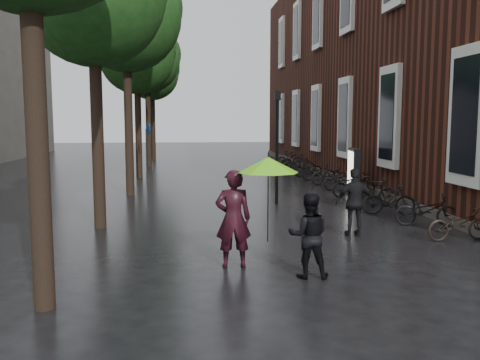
{
  "coord_description": "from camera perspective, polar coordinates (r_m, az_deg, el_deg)",
  "views": [
    {
      "loc": [
        -1.84,
        -6.85,
        2.9
      ],
      "look_at": [
        -0.43,
        5.75,
        1.4
      ],
      "focal_mm": 38.0,
      "sensor_mm": 36.0,
      "label": 1
    }
  ],
  "objects": [
    {
      "name": "cycle_sign",
      "position": [
        24.1,
        -10.37,
        4.07
      ],
      "size": [
        0.14,
        0.5,
        2.75
      ],
      "rotation": [
        0.0,
        0.0,
        0.4
      ],
      "color": "#262628",
      "rests_on": "ground"
    },
    {
      "name": "parked_bicycles",
      "position": [
        22.23,
        10.59,
        0.35
      ],
      "size": [
        2.1,
        20.27,
        1.04
      ],
      "color": "black",
      "rests_on": "ground"
    },
    {
      "name": "ad_lightbox",
      "position": [
        20.11,
        12.63,
        0.93
      ],
      "size": [
        0.28,
        1.2,
        1.82
      ],
      "rotation": [
        0.0,
        0.0,
        -0.15
      ],
      "color": "black",
      "rests_on": "ground"
    },
    {
      "name": "pedestrian_walking",
      "position": [
        13.01,
        12.79,
        -2.45
      ],
      "size": [
        1.01,
        0.43,
        1.71
      ],
      "primitive_type": "imported",
      "rotation": [
        0.0,
        0.0,
        3.13
      ],
      "color": "black",
      "rests_on": "ground"
    },
    {
      "name": "lamp_post",
      "position": [
        17.45,
        4.19,
        4.95
      ],
      "size": [
        0.2,
        0.2,
        3.88
      ],
      "rotation": [
        0.0,
        0.0,
        -0.05
      ],
      "color": "black",
      "rests_on": "ground"
    },
    {
      "name": "person_burgundy",
      "position": [
        9.98,
        -0.77,
        -4.37
      ],
      "size": [
        0.71,
        0.47,
        1.95
      ],
      "primitive_type": "imported",
      "rotation": [
        0.0,
        0.0,
        3.15
      ],
      "color": "black",
      "rests_on": "ground"
    },
    {
      "name": "brick_building",
      "position": [
        29.22,
        19.02,
        12.47
      ],
      "size": [
        10.2,
        33.2,
        12.0
      ],
      "color": "#38160F",
      "rests_on": "ground"
    },
    {
      "name": "ground",
      "position": [
        7.67,
        8.31,
        -15.53
      ],
      "size": [
        120.0,
        120.0,
        0.0
      ],
      "primitive_type": "plane",
      "color": "black"
    },
    {
      "name": "person_black",
      "position": [
        9.46,
        7.72,
        -6.19
      ],
      "size": [
        0.85,
        0.71,
        1.58
      ],
      "primitive_type": "imported",
      "rotation": [
        0.0,
        0.0,
        2.98
      ],
      "color": "black",
      "rests_on": "ground"
    },
    {
      "name": "lime_umbrella",
      "position": [
        9.57,
        3.19,
        1.71
      ],
      "size": [
        1.16,
        1.16,
        1.71
      ],
      "rotation": [
        0.0,
        0.0,
        -0.1
      ],
      "color": "black",
      "rests_on": "ground"
    },
    {
      "name": "street_trees",
      "position": [
        23.12,
        -12.09,
        15.17
      ],
      "size": [
        4.33,
        34.03,
        8.91
      ],
      "color": "black",
      "rests_on": "ground"
    }
  ]
}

